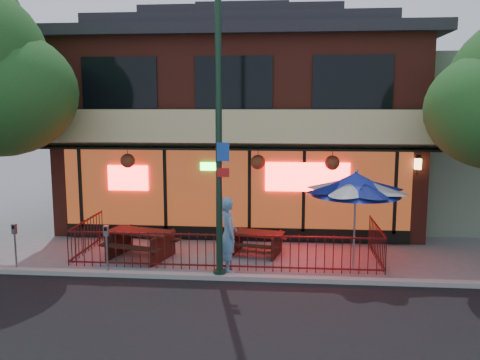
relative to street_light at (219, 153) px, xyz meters
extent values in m
plane|color=gray|center=(0.00, 0.40, -3.15)|extent=(80.00, 80.00, 0.00)
cube|color=#999993|center=(0.00, -0.10, -3.09)|extent=(80.00, 0.25, 0.12)
cube|color=maroon|center=(0.00, 7.60, 0.10)|extent=(12.00, 8.00, 6.50)
cube|color=#59230F|center=(0.00, 3.58, -1.50)|extent=(11.00, 0.06, 2.60)
cube|color=#FF0C0C|center=(2.30, 3.50, -1.05)|extent=(2.60, 0.04, 0.90)
cube|color=#FF0C0C|center=(-3.40, 3.50, -1.15)|extent=(1.30, 0.04, 0.80)
cube|color=#D8C988|center=(0.00, 3.10, 0.40)|extent=(12.20, 1.33, 1.26)
cube|color=black|center=(-3.60, 3.58, 1.85)|extent=(2.40, 0.06, 1.60)
cube|color=black|center=(0.00, 3.58, 1.85)|extent=(2.40, 0.06, 1.60)
cube|color=black|center=(3.60, 3.58, 1.85)|extent=(2.40, 0.06, 1.60)
cube|color=black|center=(0.00, 3.55, -2.90)|extent=(11.00, 0.12, 0.40)
cube|color=#FFC672|center=(5.60, 3.42, -0.60)|extent=(0.18, 0.18, 0.32)
cube|color=gray|center=(9.00, 8.10, -0.15)|extent=(6.00, 7.00, 6.00)
cube|color=#511113|center=(0.00, 0.60, -2.20)|extent=(8.40, 0.04, 0.04)
cube|color=#511113|center=(0.00, 0.60, -3.03)|extent=(8.40, 0.04, 0.04)
cube|color=#511113|center=(-4.20, 1.90, -2.20)|extent=(0.04, 2.60, 0.04)
cube|color=#511113|center=(4.20, 1.90, -2.20)|extent=(0.04, 2.60, 0.04)
cylinder|color=#511113|center=(0.00, 0.60, -2.65)|extent=(0.02, 0.02, 1.00)
cylinder|color=#153021|center=(0.00, 0.00, 0.35)|extent=(0.16, 0.16, 7.00)
cylinder|color=#153021|center=(0.00, 0.00, -3.05)|extent=(0.32, 0.32, 0.20)
cube|color=#194CB2|center=(0.12, -0.15, 0.05)|extent=(0.30, 0.02, 0.45)
cube|color=red|center=(0.12, -0.15, -0.45)|extent=(0.30, 0.02, 0.22)
cube|color=black|center=(-3.15, 1.70, -2.77)|extent=(0.42, 1.30, 0.76)
cube|color=black|center=(-1.76, 1.32, -2.77)|extent=(0.42, 1.30, 0.76)
cube|color=black|center=(-2.46, 1.51, -2.39)|extent=(1.99, 1.24, 0.06)
cube|color=black|center=(-2.61, 0.96, -2.70)|extent=(1.86, 0.77, 0.05)
cube|color=black|center=(-2.31, 2.05, -2.70)|extent=(1.86, 0.77, 0.05)
cube|color=black|center=(0.20, 2.25, -2.83)|extent=(0.30, 1.12, 0.64)
cube|color=black|center=(1.39, 1.99, -2.83)|extent=(0.30, 1.12, 0.64)
cube|color=black|center=(0.80, 2.12, -2.50)|extent=(1.67, 0.98, 0.05)
cube|color=black|center=(0.69, 1.65, -2.77)|extent=(1.58, 0.58, 0.04)
cube|color=black|center=(0.90, 2.59, -2.77)|extent=(1.58, 0.58, 0.04)
cylinder|color=gray|center=(3.45, 1.10, -1.93)|extent=(0.06, 0.06, 2.44)
cone|color=#1C2B9E|center=(3.45, 1.10, -0.87)|extent=(2.33, 2.33, 0.61)
sphere|color=gray|center=(3.45, 1.10, -0.54)|extent=(0.11, 0.11, 0.11)
imported|color=#619AC3|center=(0.16, 0.50, -2.16)|extent=(0.68, 0.83, 1.97)
cylinder|color=gray|center=(-2.87, -0.08, -2.62)|extent=(0.05, 0.05, 1.06)
cube|color=gray|center=(-2.87, -0.08, -1.98)|extent=(0.12, 0.10, 0.27)
cube|color=black|center=(-2.87, -0.13, -1.92)|extent=(0.08, 0.01, 0.10)
cylinder|color=gray|center=(-5.34, 0.00, -2.63)|extent=(0.05, 0.05, 1.03)
cube|color=gray|center=(-5.34, 0.00, -2.00)|extent=(0.13, 0.11, 0.26)
cube|color=black|center=(-5.34, -0.05, -1.95)|extent=(0.07, 0.02, 0.09)
camera|label=1|loc=(1.59, -12.19, 1.16)|focal=38.00mm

